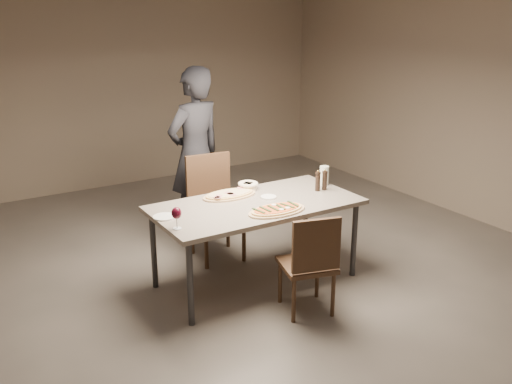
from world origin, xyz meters
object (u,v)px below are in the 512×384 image
ham_pizza (229,195)px  carafe (324,175)px  chair_near (311,260)px  zucchini_pizza (277,210)px  pepper_mill_left (318,181)px  bread_basket (248,185)px  chair_far (213,201)px  dining_table (256,209)px  diner (195,155)px

ham_pizza → carafe: (0.94, -0.17, 0.08)m
carafe → chair_near: carafe is taller
zucchini_pizza → pepper_mill_left: bearing=20.7°
zucchini_pizza → pepper_mill_left: (0.63, 0.27, 0.08)m
bread_basket → pepper_mill_left: bearing=-35.6°
chair_far → ham_pizza: bearing=87.4°
ham_pizza → chair_near: chair_near is taller
dining_table → bread_basket: bread_basket is taller
pepper_mill_left → chair_near: pepper_mill_left is taller
ham_pizza → carafe: 0.96m
zucchini_pizza → diner: bearing=87.9°
ham_pizza → pepper_mill_left: pepper_mill_left is taller
diner → dining_table: bearing=75.1°
zucchini_pizza → pepper_mill_left: pepper_mill_left is taller
dining_table → pepper_mill_left: (0.66, -0.01, 0.15)m
ham_pizza → dining_table: bearing=-46.1°
carafe → bread_basket: bearing=159.6°
pepper_mill_left → diner: diner is taller
dining_table → carafe: size_ratio=9.88×
diner → chair_near: bearing=77.3°
ham_pizza → chair_near: 1.05m
carafe → diner: size_ratio=0.10×
chair_near → bread_basket: bearing=101.2°
carafe → chair_far: chair_far is taller
dining_table → pepper_mill_left: size_ratio=9.04×
carafe → diner: diner is taller
dining_table → ham_pizza: (-0.11, 0.28, 0.07)m
chair_near → diner: (-0.04, 1.95, 0.43)m
zucchini_pizza → chair_near: chair_near is taller
dining_table → pepper_mill_left: pepper_mill_left is taller
carafe → chair_near: size_ratio=0.21×
pepper_mill_left → zucchini_pizza: bearing=-156.7°
zucchini_pizza → bread_basket: bearing=77.9°
bread_basket → chair_near: size_ratio=0.22×
ham_pizza → pepper_mill_left: (0.77, -0.29, 0.08)m
carafe → dining_table: bearing=-172.5°
zucchini_pizza → chair_near: size_ratio=0.61×
zucchini_pizza → chair_near: 0.52m
dining_table → bread_basket: size_ratio=9.62×
dining_table → chair_far: chair_far is taller
zucchini_pizza → ham_pizza: 0.58m
carafe → diner: (-0.81, 1.12, 0.07)m
ham_pizza → bread_basket: bearing=42.2°
chair_near → diner: size_ratio=0.47×
dining_table → carafe: carafe is taller
pepper_mill_left → chair_far: bearing=133.7°
zucchini_pizza → bread_basket: 0.66m
zucchini_pizza → pepper_mill_left: 0.69m
chair_far → pepper_mill_left: bearing=139.3°
chair_near → diner: bearing=106.5°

